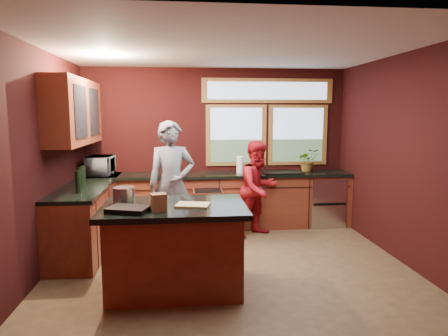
{
  "coord_description": "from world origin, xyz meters",
  "views": [
    {
      "loc": [
        -0.56,
        -4.92,
        1.93
      ],
      "look_at": [
        -0.02,
        0.4,
        1.2
      ],
      "focal_mm": 32.0,
      "sensor_mm": 36.0,
      "label": 1
    }
  ],
  "objects": [
    {
      "name": "floor",
      "position": [
        0.0,
        0.0,
        0.0
      ],
      "size": [
        4.5,
        4.5,
        0.0
      ],
      "primitive_type": "plane",
      "color": "brown",
      "rests_on": "ground"
    },
    {
      "name": "room_shell",
      "position": [
        -0.6,
        0.32,
        1.8
      ],
      "size": [
        4.52,
        4.02,
        2.71
      ],
      "color": "black",
      "rests_on": "ground"
    },
    {
      "name": "back_counter",
      "position": [
        0.2,
        1.7,
        0.46
      ],
      "size": [
        4.5,
        0.64,
        0.93
      ],
      "color": "#5A2015",
      "rests_on": "floor"
    },
    {
      "name": "left_counter",
      "position": [
        -1.95,
        0.85,
        0.47
      ],
      "size": [
        0.64,
        2.3,
        0.93
      ],
      "color": "#5A2015",
      "rests_on": "floor"
    },
    {
      "name": "island",
      "position": [
        -0.67,
        -0.67,
        0.48
      ],
      "size": [
        1.55,
        1.05,
        0.95
      ],
      "color": "#5A2015",
      "rests_on": "floor"
    },
    {
      "name": "person_grey",
      "position": [
        -0.74,
        0.73,
        0.91
      ],
      "size": [
        0.73,
        0.55,
        1.83
      ],
      "primitive_type": "imported",
      "rotation": [
        0.0,
        0.0,
        0.17
      ],
      "color": "slate",
      "rests_on": "floor"
    },
    {
      "name": "person_red",
      "position": [
        0.6,
        1.18,
        0.76
      ],
      "size": [
        0.93,
        0.87,
        1.51
      ],
      "primitive_type": "imported",
      "rotation": [
        0.0,
        0.0,
        0.56
      ],
      "color": "#A7131A",
      "rests_on": "floor"
    },
    {
      "name": "microwave",
      "position": [
        -1.92,
        1.7,
        1.09
      ],
      "size": [
        0.4,
        0.58,
        0.31
      ],
      "primitive_type": "imported",
      "rotation": [
        0.0,
        0.0,
        1.53
      ],
      "color": "#999999",
      "rests_on": "left_counter"
    },
    {
      "name": "potted_plant",
      "position": [
        1.57,
        1.75,
        1.13
      ],
      "size": [
        0.36,
        0.31,
        0.4
      ],
      "primitive_type": "imported",
      "color": "#999999",
      "rests_on": "back_counter"
    },
    {
      "name": "paper_towel",
      "position": [
        0.38,
        1.7,
        1.07
      ],
      "size": [
        0.12,
        0.12,
        0.28
      ],
      "primitive_type": "cylinder",
      "color": "white",
      "rests_on": "back_counter"
    },
    {
      "name": "cutting_board",
      "position": [
        -0.47,
        -0.72,
        0.95
      ],
      "size": [
        0.4,
        0.32,
        0.02
      ],
      "primitive_type": "cube",
      "rotation": [
        0.0,
        0.0,
        -0.23
      ],
      "color": "tan",
      "rests_on": "island"
    },
    {
      "name": "stock_pot",
      "position": [
        -1.22,
        -0.52,
        1.03
      ],
      "size": [
        0.24,
        0.24,
        0.18
      ],
      "primitive_type": "cylinder",
      "color": "silver",
      "rests_on": "island"
    },
    {
      "name": "paper_bag",
      "position": [
        -0.82,
        -0.92,
        1.03
      ],
      "size": [
        0.18,
        0.16,
        0.18
      ],
      "primitive_type": "cube",
      "rotation": [
        0.0,
        0.0,
        0.29
      ],
      "color": "brown",
      "rests_on": "island"
    },
    {
      "name": "black_tray",
      "position": [
        -1.12,
        -0.92,
        0.97
      ],
      "size": [
        0.47,
        0.39,
        0.05
      ],
      "primitive_type": "cube",
      "rotation": [
        0.0,
        0.0,
        -0.31
      ],
      "color": "black",
      "rests_on": "island"
    }
  ]
}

